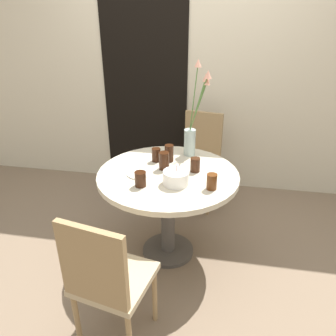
% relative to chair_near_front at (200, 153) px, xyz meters
% --- Properties ---
extents(ground_plane, '(16.00, 16.00, 0.00)m').
position_rel_chair_near_front_xyz_m(ground_plane, '(-0.17, -0.89, -0.53)').
color(ground_plane, '#7A6651').
extents(wall_back, '(8.00, 0.05, 2.60)m').
position_rel_chair_near_front_xyz_m(wall_back, '(-0.17, 0.40, 0.77)').
color(wall_back, beige).
rests_on(wall_back, ground_plane).
extents(doorway_panel, '(0.90, 0.01, 2.05)m').
position_rel_chair_near_front_xyz_m(doorway_panel, '(-0.64, 0.37, 0.49)').
color(doorway_panel, black).
rests_on(doorway_panel, ground_plane).
extents(dining_table, '(1.05, 1.05, 0.74)m').
position_rel_chair_near_front_xyz_m(dining_table, '(-0.17, -0.89, 0.08)').
color(dining_table, beige).
rests_on(dining_table, ground_plane).
extents(chair_near_front, '(0.47, 0.47, 0.93)m').
position_rel_chair_near_front_xyz_m(chair_near_front, '(0.00, 0.00, 0.00)').
color(chair_near_front, tan).
rests_on(chair_near_front, ground_plane).
extents(chair_right_flank, '(0.47, 0.47, 0.93)m').
position_rel_chair_near_front_xyz_m(chair_right_flank, '(-0.34, -1.78, 0.00)').
color(chair_right_flank, tan).
rests_on(chair_right_flank, ground_plane).
extents(birthday_cake, '(0.18, 0.18, 0.14)m').
position_rel_chair_near_front_xyz_m(birthday_cake, '(-0.08, -1.05, 0.26)').
color(birthday_cake, white).
rests_on(birthday_cake, dining_table).
extents(flower_vase, '(0.20, 0.25, 0.76)m').
position_rel_chair_near_front_xyz_m(flower_vase, '(-0.03, -0.52, 0.47)').
color(flower_vase, '#9EB2AD').
rests_on(flower_vase, dining_table).
extents(side_plate, '(0.17, 0.17, 0.01)m').
position_rel_chair_near_front_xyz_m(side_plate, '(-0.37, -0.96, 0.22)').
color(side_plate, silver).
rests_on(side_plate, dining_table).
extents(drink_glass_0, '(0.07, 0.07, 0.11)m').
position_rel_chair_near_front_xyz_m(drink_glass_0, '(0.03, -0.83, 0.27)').
color(drink_glass_0, '#33190C').
rests_on(drink_glass_0, dining_table).
extents(drink_glass_1, '(0.08, 0.08, 0.11)m').
position_rel_chair_near_front_xyz_m(drink_glass_1, '(-0.32, -1.12, 0.26)').
color(drink_glass_1, '#33190C').
rests_on(drink_glass_1, dining_table).
extents(drink_glass_2, '(0.07, 0.07, 0.11)m').
position_rel_chair_near_front_xyz_m(drink_glass_2, '(0.17, -1.07, 0.27)').
color(drink_glass_2, '#51280F').
rests_on(drink_glass_2, dining_table).
extents(drink_glass_3, '(0.07, 0.07, 0.11)m').
position_rel_chair_near_front_xyz_m(drink_glass_3, '(-0.30, -0.70, 0.27)').
color(drink_glass_3, '#33190C').
rests_on(drink_glass_3, dining_table).
extents(drink_glass_4, '(0.08, 0.08, 0.14)m').
position_rel_chair_near_front_xyz_m(drink_glass_4, '(-0.21, -0.83, 0.28)').
color(drink_glass_4, '#33190C').
rests_on(drink_glass_4, dining_table).
extents(drink_glass_5, '(0.07, 0.07, 0.14)m').
position_rel_chair_near_front_xyz_m(drink_glass_5, '(-0.19, -0.68, 0.28)').
color(drink_glass_5, '#33190C').
rests_on(drink_glass_5, dining_table).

